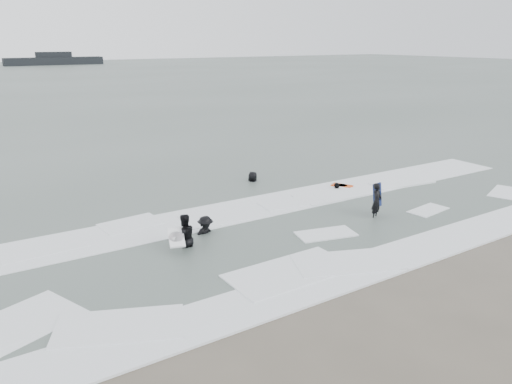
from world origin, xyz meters
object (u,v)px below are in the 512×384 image
vessel_horizon (54,60)px  surfer_right_near (337,191)px  surfer_wading (185,247)px  surfer_centre (376,218)px  surfer_right_far (253,182)px  surfer_breaker (206,235)px

vessel_horizon → surfer_right_near: bearing=-95.4°
surfer_wading → vessel_horizon: vessel_horizon is taller
surfer_centre → vessel_horizon: bearing=59.4°
surfer_right_far → surfer_right_near: bearing=100.4°
surfer_centre → vessel_horizon: vessel_horizon is taller
surfer_breaker → vessel_horizon: (19.82, 130.23, 1.26)m
surfer_right_near → surfer_centre: bearing=31.8°
surfer_right_near → vessel_horizon: bearing=-135.8°
vessel_horizon → surfer_wading: bearing=-99.1°
surfer_right_far → vessel_horizon: 126.08m
surfer_breaker → surfer_right_near: bearing=1.9°
surfer_centre → surfer_right_near: bearing=47.4°
surfer_centre → surfer_right_far: 7.16m
surfer_wading → surfer_right_near: 9.10m
surfer_centre → surfer_right_near: 3.90m
surfer_right_near → surfer_right_far: 4.19m
surfer_centre → surfer_right_near: (1.19, 3.71, 0.00)m
surfer_centre → surfer_breaker: bearing=138.1°
surfer_wading → surfer_right_near: surfer_wading is taller
surfer_wading → surfer_breaker: size_ratio=1.11×
surfer_wading → surfer_breaker: bearing=-152.9°
surfer_breaker → surfer_right_far: (5.11, 5.02, 0.00)m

